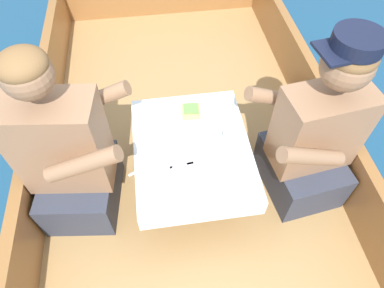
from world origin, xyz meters
The scene contains 20 objects.
ground_plane centered at (0.00, 0.00, 0.00)m, with size 60.00×60.00×0.00m, color navy.
boat_deck centered at (0.00, 0.00, 0.17)m, with size 1.75×3.62×0.33m, color #A87F4C.
gunwale_port centered at (-0.85, 0.00, 0.50)m, with size 0.06×3.62×0.34m, color #936033.
gunwale_starboard centered at (0.85, 0.00, 0.50)m, with size 0.06×3.62×0.34m, color #936033.
cockpit_table centered at (0.00, -0.04, 0.65)m, with size 0.59×0.73×0.36m.
person_port centered at (-0.59, -0.06, 0.74)m, with size 0.56×0.49×1.02m.
person_starboard centered at (0.59, -0.12, 0.74)m, with size 0.56×0.50×1.01m.
plate_sandwich centered at (0.03, 0.17, 0.69)m, with size 0.20×0.20×0.01m.
plate_bread centered at (0.17, -0.26, 0.69)m, with size 0.17×0.17×0.01m.
sandwich centered at (0.03, 0.17, 0.72)m, with size 0.10×0.09×0.05m.
bowl_port_near centered at (-0.18, 0.21, 0.71)m, with size 0.14×0.14×0.04m.
bowl_starboard_near centered at (-0.09, 0.01, 0.71)m, with size 0.11×0.11×0.04m.
bowl_center_far centered at (-0.09, -0.29, 0.71)m, with size 0.15×0.15×0.04m.
bowl_port_far centered at (0.21, 0.23, 0.71)m, with size 0.12×0.12×0.04m.
coffee_cup_port centered at (0.06, -0.14, 0.72)m, with size 0.11×0.08×0.07m.
coffee_cup_starboard centered at (0.07, 0.01, 0.72)m, with size 0.09×0.07×0.06m.
tin_can centered at (0.19, -0.02, 0.71)m, with size 0.07×0.07×0.05m.
utensil_knife_port centered at (-0.25, -0.14, 0.69)m, with size 0.16×0.08×0.00m.
utensil_knife_starboard centered at (-0.13, -0.19, 0.69)m, with size 0.05×0.17×0.00m.
utensil_fork_starboard centered at (-0.07, -0.15, 0.69)m, with size 0.17×0.04×0.00m.
Camera 1 is at (-0.15, -1.07, 2.06)m, focal length 32.00 mm.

